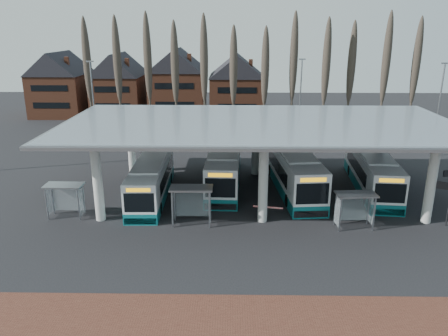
{
  "coord_description": "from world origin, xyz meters",
  "views": [
    {
      "loc": [
        -2.29,
        -27.11,
        13.61
      ],
      "look_at": [
        -2.91,
        7.0,
        2.64
      ],
      "focal_mm": 35.0,
      "sensor_mm": 36.0,
      "label": 1
    }
  ],
  "objects_px": {
    "bus_2": "(293,170)",
    "shelter_0": "(65,193)",
    "shelter_2": "(355,202)",
    "bus_3": "(371,171)",
    "shelter_1": "(192,197)",
    "bus_0": "(152,179)",
    "bus_1": "(225,167)"
  },
  "relations": [
    {
      "from": "shelter_2",
      "to": "bus_3",
      "type": "bearing_deg",
      "value": 61.47
    },
    {
      "from": "bus_3",
      "to": "shelter_1",
      "type": "bearing_deg",
      "value": -148.87
    },
    {
      "from": "bus_1",
      "to": "shelter_2",
      "type": "relative_size",
      "value": 4.34
    },
    {
      "from": "bus_0",
      "to": "bus_1",
      "type": "relative_size",
      "value": 0.92
    },
    {
      "from": "shelter_0",
      "to": "shelter_1",
      "type": "bearing_deg",
      "value": -5.45
    },
    {
      "from": "bus_2",
      "to": "bus_1",
      "type": "bearing_deg",
      "value": 164.94
    },
    {
      "from": "shelter_2",
      "to": "bus_1",
      "type": "bearing_deg",
      "value": 132.11
    },
    {
      "from": "shelter_0",
      "to": "shelter_1",
      "type": "height_order",
      "value": "shelter_1"
    },
    {
      "from": "shelter_0",
      "to": "bus_1",
      "type": "bearing_deg",
      "value": 33.24
    },
    {
      "from": "bus_1",
      "to": "shelter_1",
      "type": "relative_size",
      "value": 4.13
    },
    {
      "from": "bus_2",
      "to": "shelter_0",
      "type": "xyz_separation_m",
      "value": [
        -17.8,
        -6.38,
        0.17
      ]
    },
    {
      "from": "shelter_1",
      "to": "shelter_2",
      "type": "relative_size",
      "value": 1.05
    },
    {
      "from": "bus_3",
      "to": "shelter_0",
      "type": "relative_size",
      "value": 4.4
    },
    {
      "from": "shelter_1",
      "to": "shelter_2",
      "type": "height_order",
      "value": "shelter_1"
    },
    {
      "from": "bus_1",
      "to": "bus_3",
      "type": "bearing_deg",
      "value": -2.2
    },
    {
      "from": "shelter_1",
      "to": "bus_3",
      "type": "bearing_deg",
      "value": 26.26
    },
    {
      "from": "bus_0",
      "to": "shelter_0",
      "type": "bearing_deg",
      "value": -144.63
    },
    {
      "from": "bus_0",
      "to": "shelter_2",
      "type": "bearing_deg",
      "value": -21.84
    },
    {
      "from": "bus_0",
      "to": "shelter_0",
      "type": "relative_size",
      "value": 4.14
    },
    {
      "from": "bus_0",
      "to": "bus_2",
      "type": "xyz_separation_m",
      "value": [
        12.09,
        2.13,
        0.19
      ]
    },
    {
      "from": "bus_2",
      "to": "shelter_0",
      "type": "bearing_deg",
      "value": -165.22
    },
    {
      "from": "shelter_2",
      "to": "shelter_0",
      "type": "bearing_deg",
      "value": 171.83
    },
    {
      "from": "bus_2",
      "to": "shelter_1",
      "type": "distance_m",
      "value": 11.12
    },
    {
      "from": "bus_0",
      "to": "bus_1",
      "type": "xyz_separation_m",
      "value": [
        6.07,
        3.2,
        0.12
      ]
    },
    {
      "from": "bus_3",
      "to": "shelter_0",
      "type": "distance_m",
      "value": 25.59
    },
    {
      "from": "bus_3",
      "to": "shelter_0",
      "type": "bearing_deg",
      "value": -160.6
    },
    {
      "from": "bus_0",
      "to": "shelter_0",
      "type": "height_order",
      "value": "bus_0"
    },
    {
      "from": "bus_0",
      "to": "shelter_1",
      "type": "relative_size",
      "value": 3.81
    },
    {
      "from": "bus_0",
      "to": "shelter_2",
      "type": "distance_m",
      "value": 16.46
    },
    {
      "from": "bus_0",
      "to": "bus_2",
      "type": "height_order",
      "value": "bus_2"
    },
    {
      "from": "bus_2",
      "to": "bus_3",
      "type": "relative_size",
      "value": 1.07
    },
    {
      "from": "shelter_1",
      "to": "bus_0",
      "type": "bearing_deg",
      "value": 125.67
    }
  ]
}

